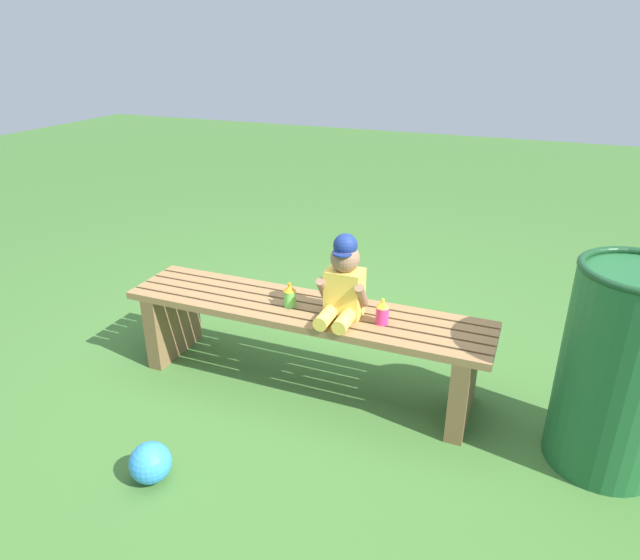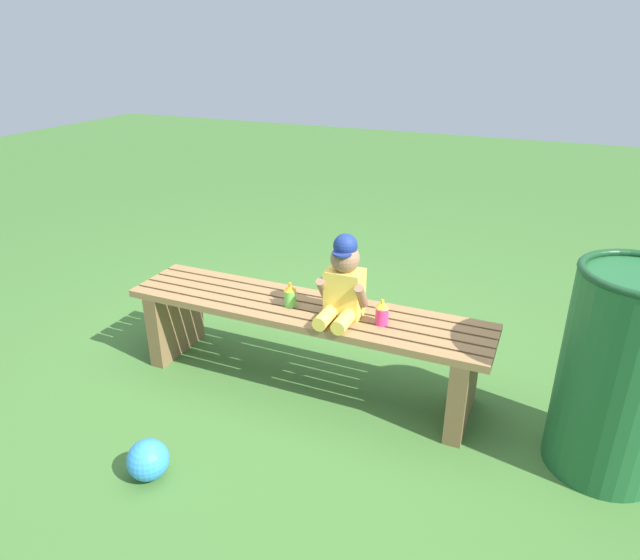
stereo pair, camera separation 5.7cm
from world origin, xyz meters
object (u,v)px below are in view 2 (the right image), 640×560
Objects in this scene: sippy_cup_right at (382,313)px; toy_ball at (148,460)px; park_bench at (305,331)px; trash_bin at (620,373)px; child_figure at (343,282)px; sippy_cup_left at (290,295)px.

sippy_cup_right is 0.73× the size of toy_ball.
park_bench is 0.45m from sippy_cup_right.
trash_bin is at bearing 25.90° from toy_ball.
child_figure is 3.26× the size of sippy_cup_right.
toy_ball is (-0.23, -0.85, -0.41)m from sippy_cup_left.
park_bench is at bearing 19.61° from sippy_cup_left.
sippy_cup_left is at bearing 179.91° from child_figure.
child_figure is 0.46× the size of trash_bin.
park_bench is 1.40m from trash_bin.
child_figure is 0.30m from sippy_cup_left.
toy_ball is at bearing -154.10° from trash_bin.
child_figure is 1.19m from trash_bin.
child_figure is 3.26× the size of sippy_cup_left.
trash_bin is (1.18, -0.03, -0.17)m from child_figure.
sippy_cup_right reaches higher than toy_ball.
trash_bin is (1.69, 0.82, 0.36)m from toy_ball.
trash_bin reaches higher than toy_ball.
park_bench is 10.80× the size of toy_ball.
sippy_cup_right is at bearing 178.46° from trash_bin.
child_figure reaches higher than toy_ball.
park_bench is 14.79× the size of sippy_cup_right.
child_figure is at bearing -0.09° from sippy_cup_left.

